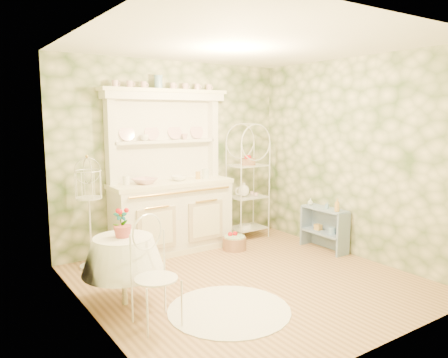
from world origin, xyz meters
TOP-DOWN VIEW (x-y plane):
  - floor at (0.00, 0.00)m, footprint 3.60×3.60m
  - ceiling at (0.00, 0.00)m, footprint 3.60×3.60m
  - wall_left at (-1.80, 0.00)m, footprint 3.60×3.60m
  - wall_right at (1.80, 0.00)m, footprint 3.60×3.60m
  - wall_back at (0.00, 1.80)m, footprint 3.60×3.60m
  - wall_front at (0.00, -1.80)m, footprint 3.60×3.60m
  - kitchen_dresser at (-0.20, 1.52)m, footprint 1.87×0.61m
  - bakers_rack at (1.13, 1.49)m, footprint 0.60×0.43m
  - side_shelf at (1.64, 0.34)m, footprint 0.25×0.65m
  - round_table at (-1.44, 0.20)m, footprint 0.87×0.87m
  - cafe_chair at (-1.36, -0.40)m, footprint 0.45×0.45m
  - birdcage_stand at (-1.39, 1.46)m, footprint 0.38×0.38m
  - floor_basket at (0.57, 1.07)m, footprint 0.44×0.44m
  - lace_rug at (-0.64, -0.53)m, footprint 1.51×1.51m
  - bowl_floral at (-0.61, 1.51)m, footprint 0.41×0.41m
  - bowl_white at (-0.09, 1.51)m, footprint 0.25×0.25m
  - cup_left at (-0.52, 1.68)m, footprint 0.14×0.14m
  - cup_right at (0.11, 1.68)m, footprint 0.12×0.12m
  - potted_geranium at (-1.45, 0.22)m, footprint 0.15×0.10m
  - bottle_amber at (1.59, 0.08)m, footprint 0.09×0.09m
  - bottle_blue at (1.63, 0.30)m, footprint 0.05×0.05m
  - bottle_glass at (1.61, 0.61)m, footprint 0.10×0.10m

SIDE VIEW (x-z plane):
  - floor at x=0.00m, z-range 0.00..0.00m
  - lace_rug at x=-0.64m, z-range 0.00..0.01m
  - floor_basket at x=0.57m, z-range 0.00..0.24m
  - side_shelf at x=1.64m, z-range 0.00..0.55m
  - round_table at x=-1.44m, z-range 0.00..0.71m
  - cafe_chair at x=-1.36m, z-range 0.00..0.79m
  - bottle_glass at x=1.61m, z-range 0.60..0.70m
  - bottle_blue at x=1.63m, z-range 0.60..0.70m
  - bottle_amber at x=1.59m, z-range 0.59..0.77m
  - birdcage_stand at x=-1.39m, z-range 0.00..1.44m
  - potted_geranium at x=-1.45m, z-range 0.71..0.99m
  - bakers_rack at x=1.13m, z-range 0.00..1.91m
  - bowl_floral at x=-0.61m, z-range 0.98..1.06m
  - bowl_white at x=-0.09m, z-range 0.98..1.05m
  - kitchen_dresser at x=-0.20m, z-range 0.00..2.29m
  - wall_left at x=-1.80m, z-range 1.35..1.35m
  - wall_right at x=1.80m, z-range 1.35..1.35m
  - wall_back at x=0.00m, z-range 1.35..1.35m
  - wall_front at x=0.00m, z-range 1.35..1.35m
  - cup_left at x=-0.52m, z-range 1.57..1.65m
  - cup_right at x=0.11m, z-range 1.57..1.65m
  - ceiling at x=0.00m, z-range 2.70..2.70m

